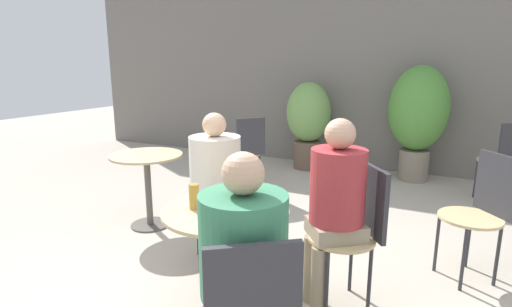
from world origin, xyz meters
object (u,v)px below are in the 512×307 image
cafe_table_near (226,234)px  beer_glass_0 (194,197)px  seated_person_1 (335,198)px  potted_plant_1 (418,113)px  seated_person_0 (243,263)px  potted_plant_0 (308,119)px  cafe_table_far (147,173)px  seated_person_2 (216,178)px  bistro_chair_1 (357,223)px  bistro_chair_3 (506,155)px  beer_glass_1 (252,200)px  bistro_chair_5 (483,205)px  bistro_chair_2 (214,190)px  bistro_chair_4 (247,147)px

cafe_table_near → beer_glass_0: (-0.17, -0.07, 0.23)m
seated_person_1 → potted_plant_1: potted_plant_1 is taller
cafe_table_near → seated_person_0: seated_person_0 is taller
seated_person_1 → potted_plant_1: 3.27m
potted_plant_0 → cafe_table_far: bearing=-103.4°
cafe_table_far → seated_person_1: (1.92, -0.51, 0.20)m
cafe_table_near → potted_plant_1: 3.75m
seated_person_1 → seated_person_2: size_ratio=1.03×
cafe_table_far → seated_person_0: seated_person_0 is taller
bistro_chair_1 → bistro_chair_3: size_ratio=1.00×
beer_glass_1 → potted_plant_0: bearing=104.1°
seated_person_1 → potted_plant_1: bearing=139.8°
potted_plant_0 → potted_plant_1: 1.48m
cafe_table_near → seated_person_1: (0.53, 0.40, 0.18)m
cafe_table_far → seated_person_0: bearing=-39.0°
cafe_table_far → potted_plant_0: bearing=76.6°
bistro_chair_5 → beer_glass_0: bistro_chair_5 is taller
seated_person_1 → beer_glass_0: bearing=-93.0°
cafe_table_far → bistro_chair_1: bistro_chair_1 is taller
bistro_chair_1 → beer_glass_0: (-0.82, -0.56, 0.22)m
bistro_chair_5 → bistro_chair_2: bearing=-112.4°
seated_person_1 → beer_glass_0: size_ratio=8.18×
cafe_table_near → beer_glass_0: size_ratio=4.98×
bistro_chair_2 → bistro_chair_4: 1.65m
potted_plant_0 → beer_glass_0: bearing=-81.3°
cafe_table_far → beer_glass_1: 1.84m
bistro_chair_2 → seated_person_0: seated_person_0 is taller
beer_glass_0 → beer_glass_1: 0.35m
bistro_chair_5 → seated_person_2: 1.91m
cafe_table_far → bistro_chair_5: bearing=6.3°
cafe_table_near → bistro_chair_2: (-0.49, 0.66, 0.01)m
bistro_chair_4 → potted_plant_1: potted_plant_1 is taller
seated_person_0 → potted_plant_1: (0.34, 4.19, 0.18)m
bistro_chair_5 → seated_person_0: 2.01m
bistro_chair_2 → bistro_chair_3: (2.18, 2.44, 0.00)m
bistro_chair_2 → cafe_table_far: bearing=127.7°
cafe_table_far → bistro_chair_1: 2.08m
cafe_table_near → beer_glass_1: 0.31m
seated_person_2 → seated_person_1: bearing=-44.9°
seated_person_0 → potted_plant_0: size_ratio=0.94×
bistro_chair_3 → seated_person_2: (-2.09, -2.56, 0.15)m
bistro_chair_2 → potted_plant_0: size_ratio=0.72×
cafe_table_far → bistro_chair_2: 0.93m
cafe_table_far → bistro_chair_5: 2.78m
cafe_table_far → seated_person_2: bearing=-20.8°
potted_plant_1 → cafe_table_far: bearing=-127.6°
bistro_chair_1 → beer_glass_1: (-0.47, -0.51, 0.24)m
bistro_chair_3 → seated_person_1: 2.94m
bistro_chair_3 → beer_glass_1: bearing=27.2°
beer_glass_0 → potted_plant_0: bearing=98.7°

